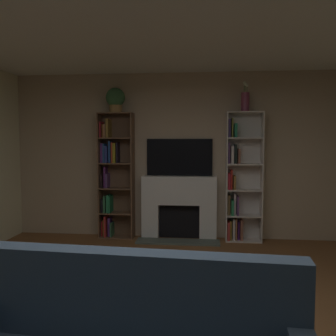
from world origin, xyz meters
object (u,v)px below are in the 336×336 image
(bookshelf_left, at_px, (113,175))
(bookshelf_right, at_px, (239,182))
(vase_with_flowers, at_px, (245,101))
(tv, at_px, (180,157))
(coffee_table, at_px, (147,312))
(potted_plant, at_px, (115,99))
(fireplace, at_px, (179,206))

(bookshelf_left, xyz_separation_m, bookshelf_right, (2.05, -0.00, -0.08))
(bookshelf_left, xyz_separation_m, vase_with_flowers, (2.11, -0.05, 1.18))
(bookshelf_right, bearing_deg, tv, 175.48)
(vase_with_flowers, distance_m, coffee_table, 3.86)
(potted_plant, bearing_deg, fireplace, 2.05)
(bookshelf_right, bearing_deg, fireplace, -179.56)
(bookshelf_left, distance_m, vase_with_flowers, 2.42)
(tv, xyz_separation_m, bookshelf_right, (0.96, -0.08, -0.38))
(coffee_table, bearing_deg, bookshelf_left, 108.32)
(bookshelf_left, relative_size, vase_with_flowers, 4.34)
(fireplace, height_order, coffee_table, fireplace)
(bookshelf_right, bearing_deg, vase_with_flowers, -34.17)
(bookshelf_left, relative_size, coffee_table, 2.55)
(bookshelf_left, bearing_deg, potted_plant, -37.53)
(tv, relative_size, coffee_table, 1.33)
(fireplace, relative_size, coffee_table, 1.63)
(potted_plant, bearing_deg, bookshelf_right, 1.27)
(bookshelf_right, relative_size, vase_with_flowers, 4.34)
(tv, distance_m, bookshelf_right, 1.04)
(tv, relative_size, potted_plant, 2.68)
(bookshelf_left, distance_m, potted_plant, 1.24)
(potted_plant, relative_size, vase_with_flowers, 0.85)
(tv, bearing_deg, coffee_table, -90.18)
(bookshelf_left, height_order, coffee_table, bookshelf_left)
(tv, distance_m, bookshelf_left, 1.13)
(tv, bearing_deg, fireplace, -90.00)
(fireplace, relative_size, vase_with_flowers, 2.78)
(fireplace, distance_m, bookshelf_left, 1.19)
(fireplace, xyz_separation_m, bookshelf_left, (-1.09, 0.01, 0.48))
(bookshelf_left, bearing_deg, bookshelf_right, -0.07)
(potted_plant, bearing_deg, bookshelf_left, 142.47)
(vase_with_flowers, bearing_deg, potted_plant, 179.99)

